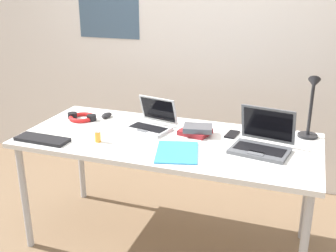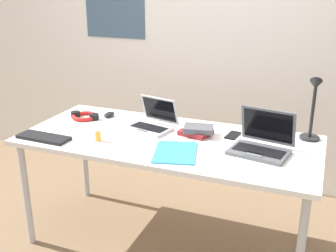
# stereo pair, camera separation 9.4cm
# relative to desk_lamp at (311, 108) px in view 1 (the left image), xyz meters

# --- Properties ---
(ground_plane) EXTENTS (12.00, 12.00, 0.00)m
(ground_plane) POSITION_rel_desk_lamp_xyz_m (-0.80, -0.28, -0.94)
(ground_plane) COLOR #7A6047
(wall_back) EXTENTS (6.00, 0.13, 2.60)m
(wall_back) POSITION_rel_desk_lamp_xyz_m (-0.80, 0.82, 0.36)
(wall_back) COLOR silver
(wall_back) RESTS_ON ground_plane
(desk) EXTENTS (1.80, 0.80, 0.74)m
(desk) POSITION_rel_desk_lamp_xyz_m (-0.80, -0.28, -0.25)
(desk) COLOR white
(desk) RESTS_ON ground_plane
(desk_lamp) EXTENTS (0.12, 0.18, 0.40)m
(desk_lamp) POSITION_rel_desk_lamp_xyz_m (0.00, 0.00, 0.00)
(desk_lamp) COLOR black
(desk_lamp) RESTS_ON desk
(laptop_center) EXTENTS (0.31, 0.30, 0.20)m
(laptop_center) POSITION_rel_desk_lamp_xyz_m (-0.96, -0.15, -0.16)
(laptop_center) COLOR #B7BABC
(laptop_center) RESTS_ON desk
(laptop_back_right) EXTENTS (0.35, 0.31, 0.23)m
(laptop_back_right) POSITION_rel_desk_lamp_xyz_m (-0.24, -0.27, -0.15)
(laptop_back_right) COLOR #515459
(laptop_back_right) RESTS_ON desk
(external_keyboard) EXTENTS (0.33, 0.13, 0.02)m
(external_keyboard) POSITION_rel_desk_lamp_xyz_m (-1.50, -0.56, -0.19)
(external_keyboard) COLOR black
(external_keyboard) RESTS_ON desk
(computer_mouse) EXTENTS (0.07, 0.10, 0.03)m
(computer_mouse) POSITION_rel_desk_lamp_xyz_m (-1.34, -0.04, -0.18)
(computer_mouse) COLOR black
(computer_mouse) RESTS_ON desk
(cell_phone) EXTENTS (0.08, 0.14, 0.01)m
(cell_phone) POSITION_rel_desk_lamp_xyz_m (-0.44, -0.09, -0.19)
(cell_phone) COLOR black
(cell_phone) RESTS_ON desk
(headphones) EXTENTS (0.21, 0.18, 0.04)m
(headphones) POSITION_rel_desk_lamp_xyz_m (-1.48, -0.14, -0.18)
(headphones) COLOR red
(headphones) RESTS_ON desk
(pill_bottle) EXTENTS (0.04, 0.04, 0.08)m
(pill_bottle) POSITION_rel_desk_lamp_xyz_m (-1.18, -0.47, -0.16)
(pill_bottle) COLOR gold
(pill_bottle) RESTS_ON desk
(book_stack) EXTENTS (0.22, 0.19, 0.06)m
(book_stack) POSITION_rel_desk_lamp_xyz_m (-0.65, -0.16, -0.17)
(book_stack) COLOR maroon
(book_stack) RESTS_ON desk
(paper_folder_front_right) EXTENTS (0.30, 0.36, 0.01)m
(paper_folder_front_right) POSITION_rel_desk_lamp_xyz_m (-0.68, -0.47, -0.19)
(paper_folder_front_right) COLOR #338CC6
(paper_folder_front_right) RESTS_ON desk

